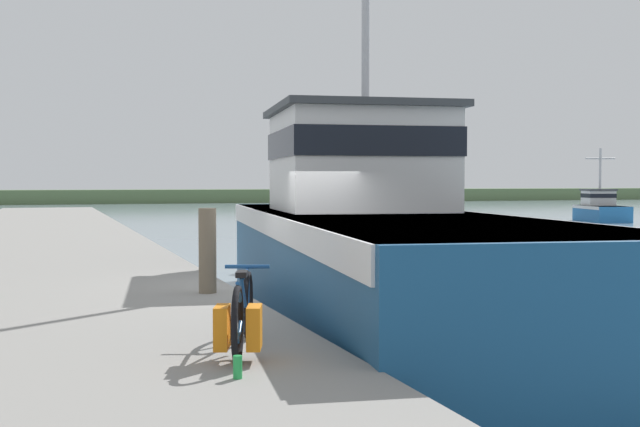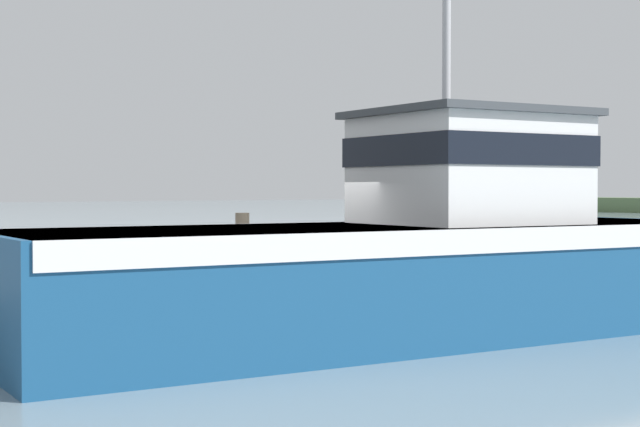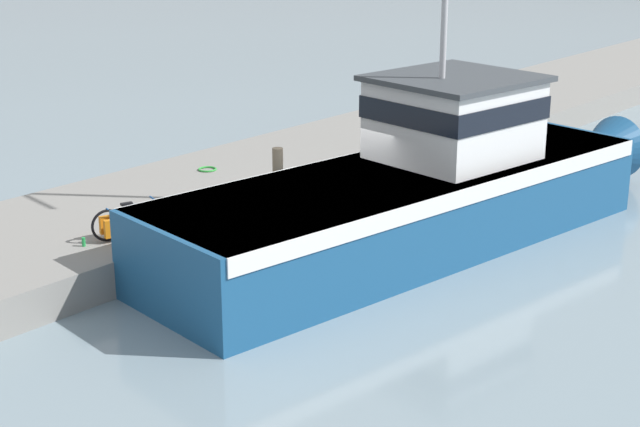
# 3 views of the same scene
# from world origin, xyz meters

# --- Properties ---
(ground_plane) EXTENTS (320.00, 320.00, 0.00)m
(ground_plane) POSITION_xyz_m (0.00, 0.00, 0.00)
(ground_plane) COLOR gray
(dock_pier) EXTENTS (5.17, 80.00, 0.76)m
(dock_pier) POSITION_xyz_m (-3.51, 0.00, 0.38)
(dock_pier) COLOR gray
(dock_pier) RESTS_ON ground_plane
(fishing_boat_main) EXTENTS (5.21, 14.96, 11.19)m
(fishing_boat_main) POSITION_xyz_m (1.70, 1.06, 1.33)
(fishing_boat_main) COLOR navy
(fishing_boat_main) RESTS_ON ground_plane
(bicycle_touring) EXTENTS (0.76, 1.70, 0.75)m
(bicycle_touring) POSITION_xyz_m (-1.87, -4.50, 1.10)
(bicycle_touring) COLOR black
(bicycle_touring) RESTS_ON dock_pier
(mooring_post) EXTENTS (0.25, 0.25, 1.20)m
(mooring_post) POSITION_xyz_m (-1.41, -0.40, 1.36)
(mooring_post) COLOR #756651
(mooring_post) RESTS_ON dock_pier
(hose_coil) EXTENTS (0.48, 0.48, 0.05)m
(hose_coil) POSITION_xyz_m (-4.44, 0.17, 0.78)
(hose_coil) COLOR green
(hose_coil) RESTS_ON dock_pier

